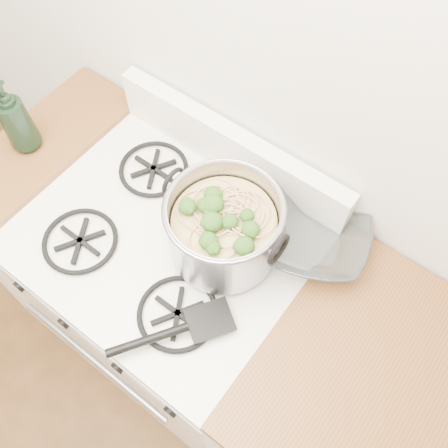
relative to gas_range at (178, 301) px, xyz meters
The scene contains 6 objects.
gas_range is the anchor object (origin of this frame).
counter_left 0.51m from the gas_range, behind, with size 0.25×0.65×0.92m.
stock_pot 0.60m from the gas_range, 24.75° to the left, with size 0.32×0.29×0.20m.
spatula 0.57m from the gas_range, 25.04° to the right, with size 0.29×0.31×0.02m, color black, non-canonical shape.
glass_bowl 0.64m from the gas_range, 34.40° to the left, with size 0.12×0.12×0.03m, color white.
bottle 0.80m from the gas_range, behind, with size 0.09×0.09×0.24m, color black.
Camera 1 is at (0.52, 0.84, 2.09)m, focal length 40.00 mm.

